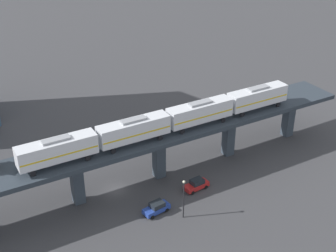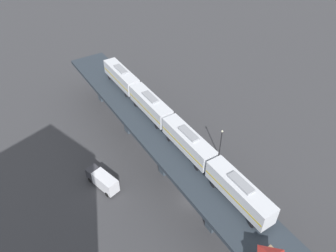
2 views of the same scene
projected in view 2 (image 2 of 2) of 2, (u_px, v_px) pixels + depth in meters
ground_plane at (190, 201)px, 59.49m from camera, size 400.00×400.00×0.00m
elevated_viaduct at (191, 171)px, 54.79m from camera, size 35.60×90.28×8.94m
subway_train at (168, 122)px, 59.00m from camera, size 17.61×48.35×4.45m
street_car_blue at (217, 167)px, 64.64m from camera, size 2.50×4.64×1.89m
street_car_red at (182, 146)px, 69.54m from camera, size 2.69×4.68×1.89m
delivery_truck at (103, 180)px, 61.05m from camera, size 2.62×7.29×3.20m
street_lamp at (221, 141)px, 65.92m from camera, size 0.44×0.44×6.94m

